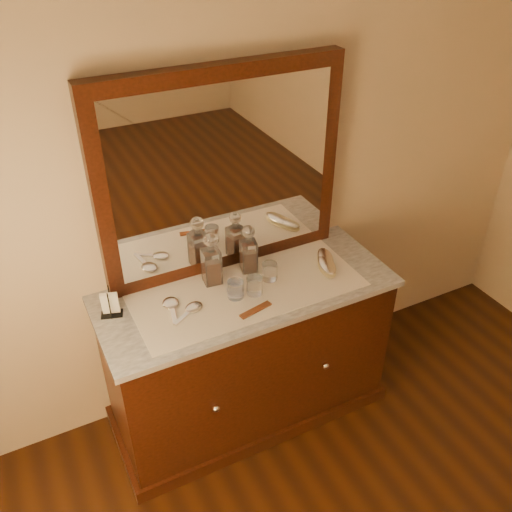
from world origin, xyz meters
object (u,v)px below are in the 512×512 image
(napkin_rack, at_px, (110,305))
(brush_far, at_px, (325,259))
(hand_mirror_inner, at_px, (192,309))
(decanter_left, at_px, (211,263))
(brush_near, at_px, (327,266))
(mirror_frame, at_px, (222,174))
(dresser_cabinet, at_px, (247,355))
(decanter_right, at_px, (249,253))
(hand_mirror_outer, at_px, (171,305))
(comb, at_px, (256,310))
(pin_dish, at_px, (235,290))

(napkin_rack, distance_m, brush_far, 1.08)
(brush_far, xyz_separation_m, hand_mirror_inner, (-0.74, -0.05, -0.02))
(decanter_left, bearing_deg, brush_near, -17.46)
(mirror_frame, xyz_separation_m, brush_far, (0.45, -0.24, -0.47))
(dresser_cabinet, height_order, decanter_right, decanter_right)
(mirror_frame, xyz_separation_m, hand_mirror_inner, (-0.29, -0.28, -0.49))
(decanter_left, height_order, brush_near, decanter_left)
(dresser_cabinet, bearing_deg, hand_mirror_outer, 175.63)
(comb, bearing_deg, dresser_cabinet, 65.60)
(decanter_right, xyz_separation_m, hand_mirror_outer, (-0.45, -0.10, -0.09))
(pin_dish, distance_m, hand_mirror_outer, 0.31)
(pin_dish, height_order, comb, pin_dish)
(decanter_right, bearing_deg, mirror_frame, 123.45)
(mirror_frame, height_order, decanter_left, mirror_frame)
(pin_dish, relative_size, decanter_right, 0.31)
(mirror_frame, relative_size, napkin_rack, 8.42)
(napkin_rack, height_order, brush_far, napkin_rack)
(napkin_rack, xyz_separation_m, decanter_left, (0.50, 0.02, 0.05))
(comb, distance_m, hand_mirror_inner, 0.29)
(pin_dish, xyz_separation_m, hand_mirror_inner, (-0.23, -0.04, 0.00))
(dresser_cabinet, height_order, hand_mirror_inner, hand_mirror_inner)
(brush_near, bearing_deg, brush_far, 63.87)
(napkin_rack, height_order, brush_near, napkin_rack)
(mirror_frame, bearing_deg, napkin_rack, -167.10)
(brush_far, height_order, hand_mirror_outer, brush_far)
(brush_near, bearing_deg, decanter_right, 152.60)
(mirror_frame, height_order, hand_mirror_inner, mirror_frame)
(pin_dish, relative_size, napkin_rack, 0.56)
(mirror_frame, height_order, pin_dish, mirror_frame)
(mirror_frame, distance_m, napkin_rack, 0.78)
(dresser_cabinet, relative_size, hand_mirror_inner, 7.68)
(comb, relative_size, brush_near, 0.86)
(brush_near, distance_m, brush_far, 0.06)
(decanter_left, height_order, brush_far, decanter_left)
(comb, distance_m, brush_far, 0.52)
(pin_dish, xyz_separation_m, comb, (0.02, -0.17, -0.00))
(hand_mirror_outer, xyz_separation_m, hand_mirror_inner, (0.08, -0.07, -0.00))
(pin_dish, distance_m, comb, 0.17)
(napkin_rack, xyz_separation_m, hand_mirror_outer, (0.26, -0.07, -0.05))
(hand_mirror_inner, bearing_deg, brush_far, 3.47)
(napkin_rack, bearing_deg, decanter_left, 2.46)
(hand_mirror_inner, bearing_deg, dresser_cabinet, 7.33)
(decanter_right, xyz_separation_m, hand_mirror_inner, (-0.37, -0.17, -0.09))
(hand_mirror_outer, bearing_deg, decanter_left, 21.24)
(decanter_left, bearing_deg, dresser_cabinet, -44.48)
(dresser_cabinet, xyz_separation_m, napkin_rack, (-0.63, 0.10, 0.50))
(dresser_cabinet, bearing_deg, napkin_rack, 170.77)
(mirror_frame, bearing_deg, hand_mirror_outer, -149.63)
(dresser_cabinet, xyz_separation_m, hand_mirror_outer, (-0.37, 0.03, 0.45))
(hand_mirror_inner, bearing_deg, decanter_left, 43.59)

